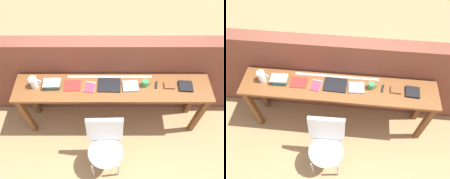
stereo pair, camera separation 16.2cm
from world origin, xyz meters
TOP-DOWN VIEW (x-y plane):
  - ground_plane at (0.00, 0.00)m, footprint 40.00×40.00m
  - brick_wall_back at (0.00, 0.64)m, footprint 6.00×0.20m
  - sideboard at (0.00, 0.30)m, footprint 2.50×0.44m
  - chair_white_moulded at (-0.09, -0.31)m, footprint 0.45×0.46m
  - pitcher_white at (-0.97, 0.32)m, footprint 0.14×0.10m
  - book_stack_leftmost at (-0.76, 0.33)m, footprint 0.23×0.17m
  - magazine_cycling at (-0.51, 0.32)m, footprint 0.21×0.17m
  - pamphlet_pile_colourful at (-0.30, 0.30)m, footprint 0.16×0.19m
  - book_open_centre at (-0.04, 0.33)m, footprint 0.29×0.22m
  - book_grey_hardcover at (0.23, 0.31)m, footprint 0.21×0.18m
  - mug at (0.41, 0.33)m, footprint 0.11×0.08m
  - multitool_folded at (0.55, 0.33)m, footprint 0.04×0.11m
  - leather_journal_brown at (0.72, 0.32)m, footprint 0.13×0.11m
  - book_repair_rightmost at (0.92, 0.31)m, footprint 0.18×0.17m
  - ruler_metal_back_edge at (-0.03, 0.47)m, footprint 1.10×0.03m

SIDE VIEW (x-z plane):
  - ground_plane at x=0.00m, z-range 0.00..0.00m
  - chair_white_moulded at x=-0.09m, z-range 0.08..0.97m
  - brick_wall_back at x=0.00m, z-range 0.00..1.34m
  - sideboard at x=0.00m, z-range 0.30..1.18m
  - ruler_metal_back_edge at x=-0.03m, z-range 0.88..0.88m
  - pamphlet_pile_colourful at x=-0.30m, z-range 0.88..0.89m
  - magazine_cycling at x=-0.51m, z-range 0.88..0.89m
  - multitool_folded at x=0.55m, z-range 0.88..0.90m
  - book_open_centre at x=-0.04m, z-range 0.88..0.90m
  - leather_journal_brown at x=0.72m, z-range 0.88..0.90m
  - book_grey_hardcover at x=0.23m, z-range 0.88..0.90m
  - book_repair_rightmost at x=0.92m, z-range 0.88..0.91m
  - book_stack_leftmost at x=-0.76m, z-range 0.88..0.96m
  - mug at x=0.41m, z-range 0.88..0.97m
  - pitcher_white at x=-0.97m, z-range 0.87..1.05m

